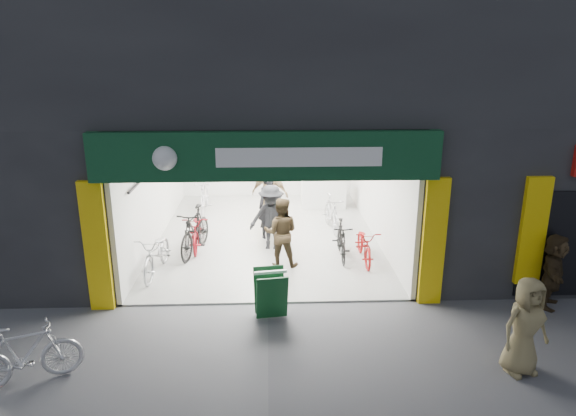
{
  "coord_description": "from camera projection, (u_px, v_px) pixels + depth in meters",
  "views": [
    {
      "loc": [
        0.04,
        -9.31,
        4.87
      ],
      "look_at": [
        0.47,
        1.5,
        1.56
      ],
      "focal_mm": 32.0,
      "sensor_mm": 36.0,
      "label": 1
    }
  ],
  "objects": [
    {
      "name": "building",
      "position": [
        299.0,
        73.0,
        13.86
      ],
      "size": [
        17.0,
        10.27,
        8.0
      ],
      "color": "#232326",
      "rests_on": "ground"
    },
    {
      "name": "customer_b",
      "position": [
        281.0,
        233.0,
        11.91
      ],
      "size": [
        0.89,
        0.73,
        1.67
      ],
      "primitive_type": "imported",
      "rotation": [
        0.0,
        0.0,
        3.01
      ],
      "color": "#322616",
      "rests_on": "ground"
    },
    {
      "name": "bike_right_front",
      "position": [
        341.0,
        240.0,
        12.47
      ],
      "size": [
        0.49,
        1.57,
        0.94
      ],
      "primitive_type": "imported",
      "rotation": [
        0.0,
        0.0,
        -0.03
      ],
      "color": "black",
      "rests_on": "ground"
    },
    {
      "name": "sandwich_board",
      "position": [
        271.0,
        292.0,
        9.7
      ],
      "size": [
        0.67,
        0.68,
        0.91
      ],
      "rotation": [
        0.0,
        0.0,
        0.14
      ],
      "color": "#10411D",
      "rests_on": "ground"
    },
    {
      "name": "bike_left_back",
      "position": [
        204.0,
        196.0,
        16.08
      ],
      "size": [
        0.51,
        1.79,
        1.07
      ],
      "primitive_type": "imported",
      "rotation": [
        0.0,
        0.0,
        0.0
      ],
      "color": "silver",
      "rests_on": "ground"
    },
    {
      "name": "ground",
      "position": [
        268.0,
        304.0,
        10.33
      ],
      "size": [
        60.0,
        60.0,
        0.0
      ],
      "primitive_type": "plane",
      "color": "#56565B",
      "rests_on": "ground"
    },
    {
      "name": "bike_left_midfront",
      "position": [
        195.0,
        231.0,
        12.73
      ],
      "size": [
        0.96,
        2.05,
        1.19
      ],
      "primitive_type": "imported",
      "rotation": [
        0.0,
        0.0,
        -0.21
      ],
      "color": "black",
      "rests_on": "ground"
    },
    {
      "name": "customer_a",
      "position": [
        270.0,
        207.0,
        13.65
      ],
      "size": [
        0.74,
        0.56,
        1.81
      ],
      "primitive_type": "imported",
      "rotation": [
        0.0,
        0.0,
        0.21
      ],
      "color": "black",
      "rests_on": "ground"
    },
    {
      "name": "bike_right_mid",
      "position": [
        365.0,
        245.0,
        12.29
      ],
      "size": [
        0.59,
        1.66,
        0.87
      ],
      "primitive_type": "imported",
      "rotation": [
        0.0,
        0.0,
        -0.01
      ],
      "color": "maroon",
      "rests_on": "ground"
    },
    {
      "name": "pedestrian_near",
      "position": [
        525.0,
        326.0,
        7.92
      ],
      "size": [
        0.89,
        0.69,
        1.6
      ],
      "primitive_type": "imported",
      "rotation": [
        0.0,
        0.0,
        0.25
      ],
      "color": "olive",
      "rests_on": "ground"
    },
    {
      "name": "bike_right_back",
      "position": [
        331.0,
        213.0,
        14.38
      ],
      "size": [
        0.65,
        1.76,
        1.03
      ],
      "primitive_type": "imported",
      "rotation": [
        0.0,
        0.0,
        0.1
      ],
      "color": "#A6A6AA",
      "rests_on": "ground"
    },
    {
      "name": "customer_d",
      "position": [
        270.0,
        194.0,
        14.7
      ],
      "size": [
        1.2,
        0.87,
        1.9
      ],
      "primitive_type": "imported",
      "rotation": [
        0.0,
        0.0,
        2.73
      ],
      "color": "#957A57",
      "rests_on": "ground"
    },
    {
      "name": "customer_c",
      "position": [
        271.0,
        218.0,
        12.91
      ],
      "size": [
        1.17,
        0.76,
        1.7
      ],
      "primitive_type": "imported",
      "rotation": [
        0.0,
        0.0,
        -0.12
      ],
      "color": "black",
      "rests_on": "ground"
    },
    {
      "name": "bike_left_midback",
      "position": [
        197.0,
        231.0,
        13.14
      ],
      "size": [
        0.73,
        1.82,
        0.94
      ],
      "primitive_type": "imported",
      "rotation": [
        0.0,
        0.0,
        0.06
      ],
      "color": "maroon",
      "rests_on": "ground"
    },
    {
      "name": "parked_bike",
      "position": [
        25.0,
        354.0,
        7.73
      ],
      "size": [
        1.7,
        1.04,
        0.99
      ],
      "primitive_type": "imported",
      "rotation": [
        0.0,
        0.0,
        1.95
      ],
      "color": "silver",
      "rests_on": "ground"
    },
    {
      "name": "pedestrian_far",
      "position": [
        553.0,
        271.0,
        10.03
      ],
      "size": [
        1.16,
        1.42,
        1.52
      ],
      "primitive_type": "imported",
      "rotation": [
        0.0,
        0.0,
        0.98
      ],
      "color": "#342717",
      "rests_on": "ground"
    },
    {
      "name": "bike_left_front",
      "position": [
        157.0,
        254.0,
        11.59
      ],
      "size": [
        0.8,
        1.91,
        0.98
      ],
      "primitive_type": "imported",
      "rotation": [
        0.0,
        0.0,
        -0.08
      ],
      "color": "#AEAFB3",
      "rests_on": "ground"
    }
  ]
}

